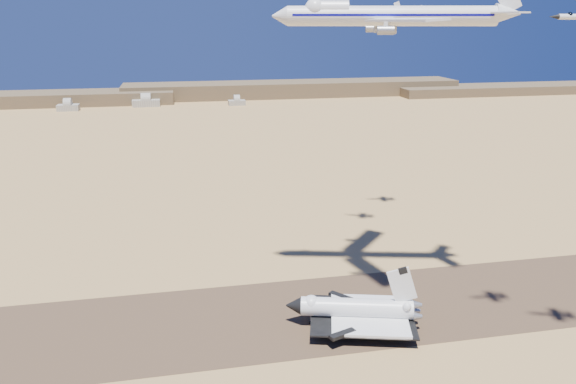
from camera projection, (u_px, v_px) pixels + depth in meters
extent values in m
plane|color=tan|center=(281.00, 317.00, 182.24)|extent=(1200.00, 1200.00, 0.00)
cube|color=brown|center=(281.00, 316.00, 182.23)|extent=(600.00, 50.00, 0.06)
cube|color=brown|center=(0.00, 100.00, 625.29)|extent=(380.00, 60.00, 14.00)
cube|color=brown|center=(294.00, 89.00, 708.29)|extent=(420.00, 60.00, 18.00)
cube|color=brown|center=(507.00, 89.00, 734.63)|extent=(300.00, 60.00, 11.00)
cube|color=#A3A191|center=(68.00, 108.00, 594.81)|extent=(22.00, 14.00, 6.50)
cube|color=#A3A191|center=(146.00, 103.00, 623.98)|extent=(30.00, 15.00, 7.50)
cube|color=#A3A191|center=(237.00, 103.00, 633.98)|extent=(19.00, 12.50, 5.50)
cylinder|color=silver|center=(356.00, 308.00, 174.81)|extent=(34.42, 14.83, 5.96)
cone|color=black|center=(294.00, 306.00, 176.09)|extent=(6.13, 6.74, 5.66)
sphere|color=silver|center=(311.00, 304.00, 175.48)|extent=(5.54, 5.54, 5.54)
cube|color=silver|center=(369.00, 315.00, 175.25)|extent=(29.38, 30.87, 0.96)
cube|color=black|center=(362.00, 316.00, 175.53)|extent=(37.59, 33.14, 0.53)
cube|color=silver|center=(402.00, 285.00, 171.46)|extent=(9.71, 3.35, 12.26)
cylinder|color=gray|center=(311.00, 319.00, 177.10)|extent=(0.38, 0.38, 3.41)
cylinder|color=black|center=(311.00, 323.00, 177.43)|extent=(1.26, 0.77, 1.17)
cylinder|color=gray|center=(377.00, 331.00, 170.69)|extent=(0.38, 0.38, 3.41)
cylinder|color=black|center=(377.00, 334.00, 171.02)|extent=(1.26, 0.77, 1.17)
cylinder|color=gray|center=(374.00, 313.00, 180.85)|extent=(0.38, 0.38, 3.41)
cylinder|color=black|center=(374.00, 316.00, 181.17)|extent=(1.26, 0.77, 1.17)
cylinder|color=white|center=(391.00, 16.00, 171.79)|extent=(63.46, 20.92, 6.01)
cone|color=white|center=(280.00, 16.00, 173.02)|extent=(5.98, 6.95, 6.01)
sphere|color=white|center=(315.00, 9.00, 172.00)|extent=(6.20, 6.20, 6.20)
cube|color=white|center=(405.00, 20.00, 157.71)|extent=(15.16, 29.38, 0.66)
cube|color=white|center=(391.00, 20.00, 186.41)|extent=(25.04, 26.66, 0.66)
cube|color=white|center=(510.00, 12.00, 164.47)|extent=(7.86, 11.36, 0.47)
cube|color=white|center=(497.00, 13.00, 176.13)|extent=(10.87, 11.04, 0.47)
cylinder|color=gray|center=(388.00, 30.00, 164.95)|extent=(5.14, 3.48, 2.44)
cylinder|color=gray|center=(385.00, 30.00, 156.94)|extent=(5.14, 3.48, 2.44)
cylinder|color=gray|center=(381.00, 29.00, 181.09)|extent=(5.14, 3.48, 2.44)
cylinder|color=gray|center=(373.00, 29.00, 189.23)|extent=(5.14, 3.48, 2.44)
imported|color=orange|center=(390.00, 335.00, 170.04)|extent=(0.51, 0.67, 1.66)
imported|color=orange|center=(382.00, 336.00, 169.34)|extent=(1.01, 1.01, 1.86)
imported|color=orange|center=(391.00, 335.00, 169.67)|extent=(1.13, 1.12, 1.79)
cone|color=black|center=(554.00, 17.00, 136.13)|extent=(2.57, 1.45, 1.23)
sphere|color=black|center=(570.00, 15.00, 136.42)|extent=(1.33, 1.33, 1.33)
cylinder|color=white|center=(384.00, 9.00, 215.95)|extent=(11.23, 5.87, 1.36)
cone|color=black|center=(366.00, 9.00, 217.33)|extent=(2.82, 2.16, 1.26)
sphere|color=black|center=(376.00, 8.00, 216.38)|extent=(1.36, 1.36, 1.36)
cube|color=white|center=(386.00, 10.00, 215.82)|extent=(6.20, 8.48, 0.24)
cube|color=white|center=(397.00, 9.00, 215.00)|extent=(3.89, 5.30, 0.19)
cube|color=white|center=(397.00, 6.00, 214.56)|extent=(2.79, 1.39, 3.28)
cylinder|color=white|center=(408.00, 13.00, 242.14)|extent=(12.63, 3.88, 1.47)
cone|color=black|center=(390.00, 13.00, 242.09)|extent=(2.94, 1.87, 1.36)
sphere|color=black|center=(400.00, 12.00, 241.97)|extent=(1.47, 1.47, 1.47)
cube|color=white|center=(410.00, 13.00, 242.21)|extent=(5.22, 8.94, 0.26)
cube|color=white|center=(420.00, 13.00, 242.17)|extent=(3.28, 5.59, 0.21)
cube|color=white|center=(420.00, 9.00, 241.74)|extent=(3.16, 0.87, 3.55)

